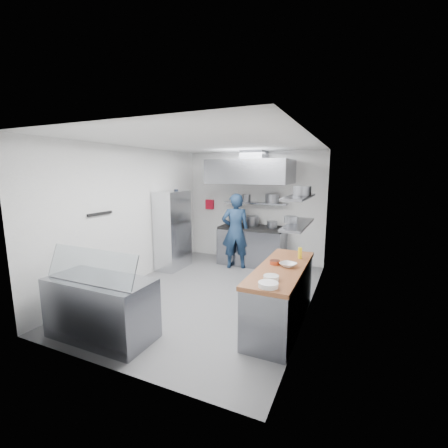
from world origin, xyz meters
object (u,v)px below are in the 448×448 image
at_px(gas_range, 252,246).
at_px(chef, 235,231).
at_px(wire_rack, 173,230).
at_px(display_case, 101,308).

xyz_separation_m(gas_range, chef, (-0.27, -0.45, 0.45)).
bearing_deg(wire_rack, gas_range, 33.12).
bearing_deg(gas_range, chef, -120.57).
height_order(wire_rack, display_case, wire_rack).
relative_size(chef, wire_rack, 0.97).
bearing_deg(gas_range, wire_rack, -146.88).
bearing_deg(display_case, chef, 81.66).
height_order(chef, display_case, chef).
xyz_separation_m(wire_rack, display_case, (0.83, -3.04, -0.50)).
distance_m(wire_rack, display_case, 3.19).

